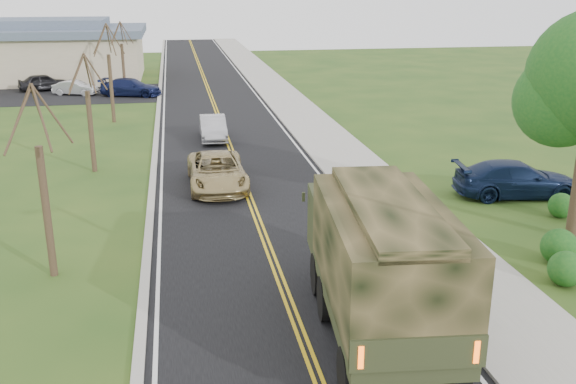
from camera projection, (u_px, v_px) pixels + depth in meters
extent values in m
cube|color=black|center=(213.00, 103.00, 49.57)|extent=(8.00, 120.00, 0.01)
cube|color=#9E998E|center=(266.00, 101.00, 50.25)|extent=(0.30, 120.00, 0.12)
cube|color=#9E998E|center=(288.00, 100.00, 50.54)|extent=(3.20, 120.00, 0.10)
cube|color=#9E998E|center=(159.00, 104.00, 48.87)|extent=(0.30, 120.00, 0.10)
sphere|color=#154A18|center=(561.00, 101.00, 22.12)|extent=(3.24, 3.24, 3.24)
cylinder|color=#38281C|center=(47.00, 213.00, 19.67)|extent=(0.24, 0.24, 4.20)
cylinder|color=#38281C|center=(52.00, 114.00, 18.94)|extent=(1.01, 0.33, 1.90)
cylinder|color=#38281C|center=(40.00, 114.00, 19.34)|extent=(0.13, 1.29, 1.74)
cylinder|color=#38281C|center=(19.00, 115.00, 18.83)|extent=(0.98, 0.43, 1.90)
cylinder|color=#38281C|center=(17.00, 122.00, 18.25)|extent=(0.79, 1.05, 1.77)
cylinder|color=#38281C|center=(42.00, 118.00, 18.39)|extent=(0.58, 0.90, 1.90)
cylinder|color=#38281C|center=(91.00, 132.00, 30.95)|extent=(0.24, 0.24, 3.96)
cylinder|color=#38281C|center=(96.00, 72.00, 30.25)|extent=(0.96, 0.32, 1.79)
cylinder|color=#38281C|center=(88.00, 72.00, 30.63)|extent=(0.12, 1.22, 1.65)
cylinder|color=#38281C|center=(76.00, 72.00, 30.15)|extent=(0.93, 0.41, 1.79)
cylinder|color=#38281C|center=(76.00, 75.00, 29.60)|extent=(0.75, 0.99, 1.67)
cylinder|color=#38281C|center=(90.00, 73.00, 29.74)|extent=(0.55, 0.85, 1.80)
cylinder|color=#38281C|center=(111.00, 89.00, 42.11)|extent=(0.24, 0.24, 4.44)
cylinder|color=#38281C|center=(115.00, 39.00, 41.33)|extent=(1.07, 0.35, 2.00)
cylinder|color=#38281C|center=(109.00, 39.00, 41.76)|extent=(0.13, 1.36, 1.84)
cylinder|color=#38281C|center=(100.00, 39.00, 41.21)|extent=(1.03, 0.46, 2.00)
cylinder|color=#38281C|center=(100.00, 41.00, 40.60)|extent=(0.83, 1.10, 1.87)
cylinder|color=#38281C|center=(111.00, 39.00, 40.75)|extent=(0.61, 0.95, 2.01)
cylinder|color=#38281C|center=(124.00, 69.00, 53.40)|extent=(0.24, 0.24, 4.08)
cylinder|color=#38281C|center=(127.00, 32.00, 52.68)|extent=(0.99, 0.33, 1.84)
cylinder|color=#38281C|center=(122.00, 33.00, 53.08)|extent=(0.13, 1.25, 1.69)
cylinder|color=#38281C|center=(115.00, 33.00, 52.57)|extent=(0.95, 0.42, 1.85)
cylinder|color=#38281C|center=(116.00, 34.00, 52.01)|extent=(0.77, 1.02, 1.72)
cylinder|color=#38281C|center=(124.00, 33.00, 52.15)|extent=(0.57, 0.88, 1.85)
cube|color=tan|center=(34.00, 57.00, 61.24)|extent=(20.00, 12.00, 4.20)
cube|color=#475466|center=(31.00, 32.00, 60.50)|extent=(21.00, 13.00, 0.70)
cube|color=#475466|center=(30.00, 24.00, 60.28)|extent=(14.00, 8.00, 0.90)
cube|color=black|center=(89.00, 94.00, 53.52)|extent=(18.00, 10.00, 0.02)
cylinder|color=black|center=(350.00, 375.00, 14.07)|extent=(0.51, 1.27, 1.24)
cylinder|color=black|center=(454.00, 370.00, 14.26)|extent=(0.51, 1.27, 1.24)
cylinder|color=black|center=(327.00, 299.00, 17.48)|extent=(0.51, 1.27, 1.24)
cylinder|color=black|center=(411.00, 295.00, 17.66)|extent=(0.51, 1.27, 1.24)
cylinder|color=black|center=(319.00, 274.00, 18.97)|extent=(0.51, 1.27, 1.24)
cylinder|color=black|center=(397.00, 271.00, 19.15)|extent=(0.51, 1.27, 1.24)
cube|color=#2E351D|center=(375.00, 289.00, 16.76)|extent=(3.41, 8.08, 0.39)
cube|color=#2E351D|center=(356.00, 217.00, 19.18)|extent=(2.88, 2.37, 1.57)
cube|color=black|center=(351.00, 199.00, 20.07)|extent=(2.47, 0.32, 0.79)
cube|color=#2E351D|center=(384.00, 297.00, 15.76)|extent=(3.35, 6.19, 0.17)
cube|color=black|center=(386.00, 253.00, 15.40)|extent=(3.35, 6.19, 2.25)
cube|color=black|center=(389.00, 206.00, 15.03)|extent=(2.34, 6.10, 0.28)
cube|color=#2E351D|center=(418.00, 353.00, 12.86)|extent=(2.81, 0.39, 0.73)
cube|color=#FF590C|center=(361.00, 357.00, 12.70)|extent=(0.12, 0.06, 0.51)
cube|color=#FF590C|center=(477.00, 352.00, 12.88)|extent=(0.12, 0.06, 0.51)
imported|color=tan|center=(217.00, 171.00, 28.84)|extent=(2.56, 5.46, 1.51)
imported|color=#A7A6AB|center=(213.00, 128.00, 37.78)|extent=(1.50, 4.24, 1.40)
imported|color=#0E1A36|center=(516.00, 179.00, 27.61)|extent=(5.55, 2.82, 1.54)
imported|color=black|center=(44.00, 82.00, 55.16)|extent=(4.56, 3.01, 1.44)
imported|color=silver|center=(75.00, 88.00, 53.00)|extent=(3.88, 2.41, 1.21)
imported|color=#10173D|center=(131.00, 87.00, 52.48)|extent=(5.32, 3.34, 1.44)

